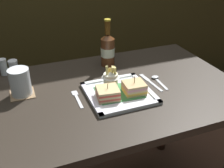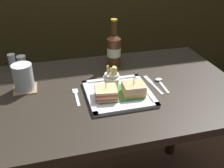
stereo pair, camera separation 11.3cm
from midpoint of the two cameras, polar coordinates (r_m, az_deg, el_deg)
dining_table at (r=1.24m, az=-4.02°, el=-6.19°), size 1.21×0.74×0.77m
square_plate at (r=1.13m, az=-1.35°, el=-2.07°), size 0.27×0.27×0.02m
sandwich_half_left at (r=1.08m, az=-3.92°, el=-2.05°), size 0.10×0.10×0.07m
sandwich_half_right at (r=1.12m, az=1.88°, el=-0.87°), size 0.09×0.09×0.08m
fries_cup at (r=1.16m, az=-3.08°, el=1.37°), size 0.08×0.08×0.10m
beer_bottle at (r=1.36m, az=-3.34°, el=7.41°), size 0.07×0.07×0.24m
drink_coaster at (r=1.21m, az=-21.22°, el=-2.10°), size 0.10×0.10×0.00m
water_glass at (r=1.19m, az=-21.65°, el=-0.00°), size 0.09×0.09×0.11m
fork at (r=1.12m, az=-10.36°, el=-3.08°), size 0.02×0.14×0.00m
knife at (r=1.23m, az=5.53°, el=0.43°), size 0.03×0.18×0.00m
spoon at (r=1.25m, az=7.06°, el=1.00°), size 0.04×0.13×0.01m
salt_shaker at (r=1.40m, az=-24.38°, el=3.11°), size 0.04×0.04×0.08m
pepper_shaker at (r=1.40m, az=-22.52°, el=3.22°), size 0.05×0.05×0.07m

